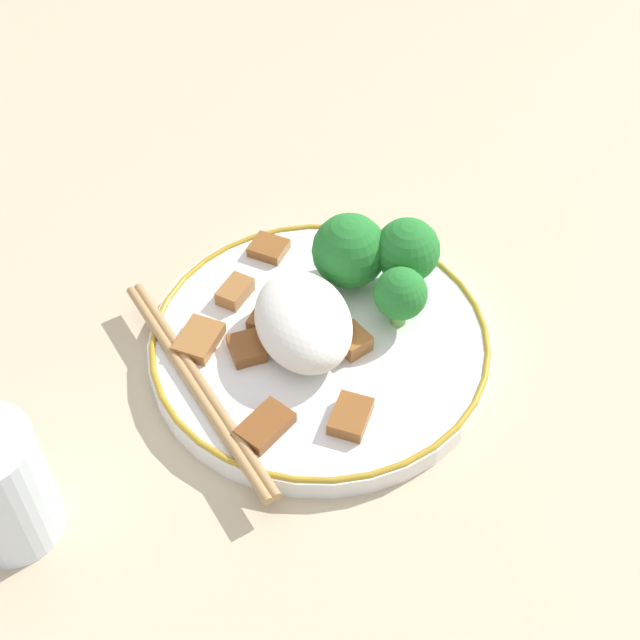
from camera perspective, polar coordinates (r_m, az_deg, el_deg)
name	(u,v)px	position (r m, az deg, el deg)	size (l,w,h in m)	color
ground_plane	(320,352)	(0.69, 0.00, -2.09)	(3.00, 3.00, 0.00)	#C6B28E
plate	(320,344)	(0.68, 0.00, -1.52)	(0.26, 0.26, 0.02)	white
rice_mound	(304,323)	(0.66, -1.04, -0.18)	(0.10, 0.07, 0.05)	white
broccoli_back_left	(403,299)	(0.67, 5.31, 1.37)	(0.04, 0.04, 0.05)	#72AD4C
broccoli_back_center	(407,251)	(0.70, 5.60, 4.42)	(0.05, 0.05, 0.06)	#72AD4C
broccoli_back_right	(349,251)	(0.70, 1.90, 4.43)	(0.06, 0.06, 0.06)	#72AD4C
meat_near_front	(269,248)	(0.74, -3.30, 4.62)	(0.04, 0.04, 0.01)	brown
meat_near_left	(269,324)	(0.68, -3.30, -0.23)	(0.03, 0.04, 0.01)	brown
meat_near_right	(199,340)	(0.68, -7.76, -1.25)	(0.05, 0.04, 0.01)	#9E6633
meat_near_back	(265,426)	(0.62, -3.53, -6.78)	(0.04, 0.05, 0.01)	brown
meat_on_rice_edge	(352,341)	(0.67, 2.07, -1.34)	(0.03, 0.03, 0.01)	#995B28
meat_mid_left	(352,416)	(0.63, 2.05, -6.17)	(0.04, 0.04, 0.01)	brown
meat_mid_right	(246,348)	(0.67, -4.73, -1.77)	(0.03, 0.03, 0.01)	brown
meat_far_scatter	(235,291)	(0.71, -5.46, 1.83)	(0.03, 0.03, 0.01)	#9E6633
chopsticks	(197,383)	(0.65, -7.90, -4.03)	(0.22, 0.08, 0.01)	#AD8451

